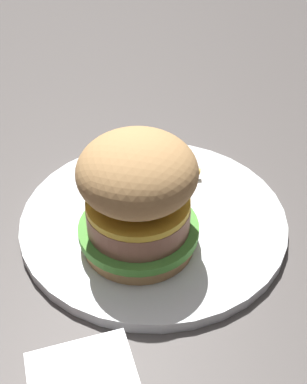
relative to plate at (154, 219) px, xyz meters
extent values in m
plane|color=#47423F|center=(0.02, -0.01, -0.01)|extent=(1.60, 1.60, 0.00)
cylinder|color=silver|center=(0.00, 0.00, 0.00)|extent=(0.27, 0.27, 0.01)
cylinder|color=tan|center=(-0.01, 0.04, 0.01)|extent=(0.11, 0.11, 0.01)
cylinder|color=#4C9338|center=(-0.01, 0.04, 0.03)|extent=(0.11, 0.11, 0.01)
cylinder|color=#8E5B47|center=(-0.01, 0.04, 0.04)|extent=(0.10, 0.10, 0.02)
cylinder|color=yellow|center=(-0.01, 0.04, 0.06)|extent=(0.09, 0.09, 0.01)
ellipsoid|color=tan|center=(-0.01, 0.04, 0.09)|extent=(0.11, 0.11, 0.06)
cylinder|color=gold|center=(0.05, -0.03, 0.01)|extent=(0.05, 0.02, 0.01)
cylinder|color=gold|center=(0.03, -0.05, 0.01)|extent=(0.08, 0.01, 0.01)
cylinder|color=gold|center=(0.06, -0.05, 0.01)|extent=(0.07, 0.02, 0.01)
cylinder|color=gold|center=(0.05, -0.04, 0.01)|extent=(0.04, 0.03, 0.01)
cylinder|color=#E5B251|center=(0.06, -0.06, 0.01)|extent=(0.05, 0.04, 0.01)
cylinder|color=gold|center=(0.05, -0.05, 0.01)|extent=(0.05, 0.07, 0.01)
cylinder|color=#E5B251|center=(0.02, -0.07, 0.02)|extent=(0.07, 0.03, 0.01)
cylinder|color=gold|center=(0.06, -0.07, 0.01)|extent=(0.07, 0.04, 0.01)
camera|label=1|loc=(-0.19, 0.33, 0.34)|focal=46.51mm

